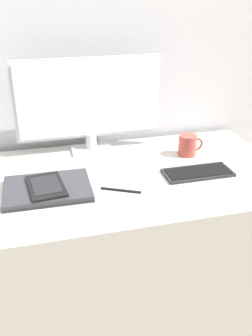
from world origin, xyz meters
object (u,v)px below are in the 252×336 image
laptop (48,189)px  ereader (46,186)px  monitor (89,102)px  coffee_mug (188,145)px  pen (121,190)px  keyboard (198,172)px

laptop → ereader: size_ratio=1.55×
monitor → ereader: size_ratio=3.14×
coffee_mug → pen: (-0.35, -0.24, -0.04)m
keyboard → ereader: (-0.58, -0.00, 0.02)m
monitor → ereader: monitor is taller
monitor → keyboard: (0.36, -0.33, -0.21)m
keyboard → coffee_mug: coffee_mug is taller
monitor → laptop: monitor is taller
coffee_mug → pen: 0.43m
keyboard → pen: (-0.32, -0.06, -0.00)m
keyboard → ereader: ereader is taller
keyboard → coffee_mug: size_ratio=2.43×
laptop → ereader: bearing=-117.2°
laptop → coffee_mug: 0.63m
monitor → coffee_mug: bearing=-21.4°
monitor → keyboard: 0.54m
laptop → keyboard: bearing=-0.7°
pen → coffee_mug: bearing=33.7°
coffee_mug → pen: size_ratio=0.81×
ereader → laptop: bearing=62.8°
keyboard → pen: 0.33m
keyboard → laptop: (-0.57, 0.01, 0.00)m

